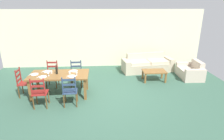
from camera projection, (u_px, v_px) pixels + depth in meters
ground_plane at (104, 95)px, 6.28m from camera, size 9.60×9.60×0.02m
wall_far at (102, 39)px, 8.94m from camera, size 9.60×0.16×2.70m
dining_table at (59, 77)px, 6.09m from camera, size 1.90×0.96×0.75m
dining_chair_near_left at (40, 93)px, 5.39m from camera, size 0.44×0.42×0.96m
dining_chair_near_right at (70, 91)px, 5.48m from camera, size 0.44×0.42×0.96m
dining_chair_far_left at (52, 74)px, 6.85m from camera, size 0.44×0.42×0.96m
dining_chair_far_right at (76, 74)px, 6.87m from camera, size 0.44×0.42×0.96m
dining_chair_head_west at (23, 82)px, 6.10m from camera, size 0.42×0.44×0.96m
dinner_plate_near_left at (43, 77)px, 5.79m from camera, size 0.24×0.24×0.02m
fork_near_left at (38, 77)px, 5.79m from camera, size 0.03×0.17×0.01m
dinner_plate_near_right at (72, 76)px, 5.85m from camera, size 0.24×0.24×0.02m
fork_near_right at (67, 77)px, 5.84m from camera, size 0.02×0.17×0.01m
dinner_plate_far_left at (47, 71)px, 6.27m from camera, size 0.24×0.24×0.02m
fork_far_left at (42, 72)px, 6.26m from camera, size 0.02×0.17×0.01m
dinner_plate_far_right at (74, 71)px, 6.32m from camera, size 0.24×0.24×0.02m
fork_far_right at (70, 71)px, 6.31m from camera, size 0.03×0.17×0.01m
dinner_plate_head_west at (34, 74)px, 6.01m from camera, size 0.24×0.24×0.02m
fork_head_west at (30, 75)px, 6.00m from camera, size 0.03×0.17×0.01m
wine_bottle at (57, 70)px, 6.04m from camera, size 0.07×0.07×0.32m
wine_glass_near_left at (48, 73)px, 5.87m from camera, size 0.06×0.06×0.16m
wine_glass_near_right at (76, 72)px, 5.92m from camera, size 0.06×0.06×0.16m
coffee_cup_primary at (69, 73)px, 6.04m from camera, size 0.07×0.07×0.09m
coffee_cup_secondary at (51, 72)px, 6.11m from camera, size 0.07×0.07×0.09m
couch at (147, 65)px, 8.54m from camera, size 2.37×1.12×0.80m
coffee_table at (154, 72)px, 7.37m from camera, size 0.90×0.56×0.42m
armchair_upholstered at (191, 72)px, 7.74m from camera, size 0.84×1.19×0.72m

